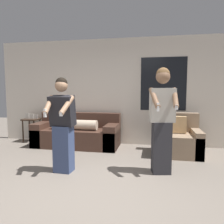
{
  "coord_description": "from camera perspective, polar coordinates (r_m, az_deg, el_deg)",
  "views": [
    {
      "loc": [
        0.99,
        -2.77,
        1.41
      ],
      "look_at": [
        0.3,
        0.79,
        1.04
      ],
      "focal_mm": 35.0,
      "sensor_mm": 36.0,
      "label": 1
    }
  ],
  "objects": [
    {
      "name": "wall_back",
      "position": [
        5.66,
        1.11,
        5.28
      ],
      "size": [
        6.34,
        0.07,
        2.7
      ],
      "color": "silver",
      "rests_on": "ground_plane"
    },
    {
      "name": "side_table",
      "position": [
        6.3,
        -20.3,
        -2.65
      ],
      "size": [
        0.4,
        0.39,
        0.78
      ],
      "color": "#332319",
      "rests_on": "ground_plane"
    },
    {
      "name": "armchair",
      "position": [
        5.01,
        16.67,
        -7.04
      ],
      "size": [
        0.96,
        0.85,
        0.89
      ],
      "color": "#937A60",
      "rests_on": "ground_plane"
    },
    {
      "name": "person_right",
      "position": [
        3.72,
        12.94,
        -1.9
      ],
      "size": [
        0.47,
        0.51,
        1.77
      ],
      "color": "#28282D",
      "rests_on": "ground_plane"
    },
    {
      "name": "ground_plane",
      "position": [
        3.26,
        -8.33,
        -19.82
      ],
      "size": [
        14.0,
        14.0,
        0.0
      ],
      "primitive_type": "plane",
      "color": "slate"
    },
    {
      "name": "person_left",
      "position": [
        3.78,
        -12.79,
        -3.27
      ],
      "size": [
        0.46,
        0.5,
        1.61
      ],
      "color": "#384770",
      "rests_on": "ground_plane"
    },
    {
      "name": "couch",
      "position": [
        5.55,
        -9.1,
        -5.67
      ],
      "size": [
        2.09,
        0.85,
        0.82
      ],
      "color": "#472D23",
      "rests_on": "ground_plane"
    }
  ]
}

